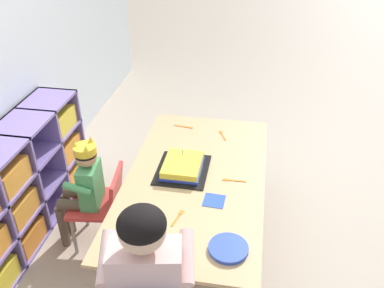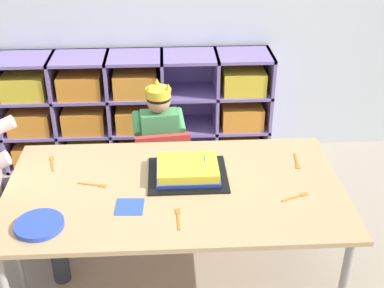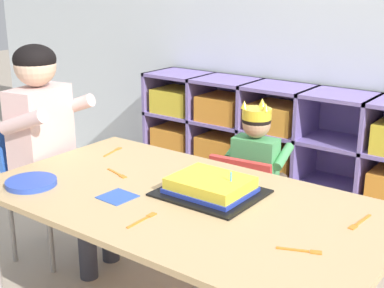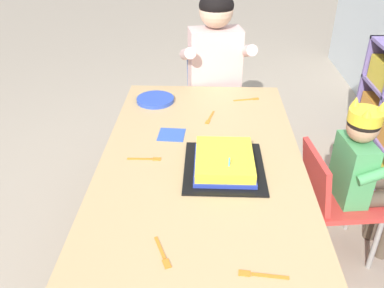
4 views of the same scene
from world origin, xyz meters
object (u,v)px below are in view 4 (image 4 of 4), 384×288
(activity_table, at_px, (201,167))
(child_with_crown, at_px, (363,166))
(fork_by_napkin, at_px, (146,159))
(paper_plate_stack, at_px, (155,100))
(birthday_cake_on_tray, at_px, (224,163))
(fork_near_cake_tray, at_px, (260,275))
(classroom_chair_blue, at_px, (333,195))
(fork_beside_plate_stack, at_px, (248,99))
(classroom_chair_adult_side, at_px, (212,94))
(adult_helper_seated, at_px, (217,67))
(fork_near_child_seat, at_px, (210,118))
(fork_at_table_front_edge, at_px, (163,254))

(activity_table, height_order, child_with_crown, child_with_crown)
(fork_by_napkin, bearing_deg, paper_plate_stack, -88.08)
(fork_by_napkin, bearing_deg, child_with_crown, -175.66)
(birthday_cake_on_tray, distance_m, fork_near_cake_tray, 0.55)
(classroom_chair_blue, height_order, fork_beside_plate_stack, same)
(birthday_cake_on_tray, relative_size, fork_by_napkin, 2.60)
(classroom_chair_adult_side, height_order, fork_near_cake_tray, classroom_chair_adult_side)
(classroom_chair_blue, xyz_separation_m, birthday_cake_on_tray, (0.13, -0.51, 0.25))
(fork_near_cake_tray, height_order, fork_by_napkin, same)
(classroom_chair_blue, xyz_separation_m, fork_by_napkin, (0.07, -0.83, 0.22))
(child_with_crown, height_order, fork_beside_plate_stack, child_with_crown)
(activity_table, distance_m, classroom_chair_blue, 0.63)
(adult_helper_seated, relative_size, fork_near_cake_tray, 7.25)
(birthday_cake_on_tray, bearing_deg, classroom_chair_adult_side, -177.70)
(adult_helper_seated, bearing_deg, fork_near_child_seat, -105.32)
(child_with_crown, bearing_deg, activity_table, 89.38)
(adult_helper_seated, bearing_deg, fork_at_table_front_edge, -108.14)
(adult_helper_seated, relative_size, birthday_cake_on_tray, 2.86)
(fork_near_cake_tray, bearing_deg, fork_beside_plate_stack, 92.79)
(paper_plate_stack, bearing_deg, classroom_chair_adult_side, 141.03)
(fork_at_table_front_edge, height_order, fork_near_child_seat, same)
(paper_plate_stack, bearing_deg, birthday_cake_on_tray, 29.46)
(classroom_chair_adult_side, height_order, fork_near_child_seat, classroom_chair_adult_side)
(paper_plate_stack, relative_size, fork_near_cake_tray, 1.36)
(fork_at_table_front_edge, height_order, fork_near_cake_tray, same)
(child_with_crown, distance_m, fork_by_napkin, 0.94)
(fork_near_cake_tray, bearing_deg, fork_near_child_seat, 104.20)
(fork_near_child_seat, bearing_deg, fork_near_cake_tray, -156.97)
(classroom_chair_blue, relative_size, adult_helper_seated, 0.53)
(paper_plate_stack, bearing_deg, child_with_crown, 63.50)
(child_with_crown, bearing_deg, paper_plate_stack, 56.77)
(fork_near_child_seat, bearing_deg, fork_by_napkin, 159.58)
(fork_beside_plate_stack, bearing_deg, fork_near_child_seat, 34.92)
(classroom_chair_adult_side, height_order, birthday_cake_on_tray, classroom_chair_adult_side)
(child_with_crown, xyz_separation_m, fork_at_table_front_edge, (0.61, -0.81, 0.07))
(adult_helper_seated, height_order, fork_beside_plate_stack, adult_helper_seated)
(classroom_chair_blue, height_order, classroom_chair_adult_side, classroom_chair_adult_side)
(classroom_chair_blue, bearing_deg, activity_table, 89.38)
(adult_helper_seated, distance_m, fork_near_cake_tray, 1.44)
(fork_beside_plate_stack, bearing_deg, child_with_crown, 118.61)
(birthday_cake_on_tray, distance_m, paper_plate_stack, 0.71)
(birthday_cake_on_tray, xyz_separation_m, fork_near_child_seat, (-0.43, -0.06, -0.03))
(classroom_chair_adult_side, relative_size, birthday_cake_on_tray, 1.88)
(child_with_crown, distance_m, fork_near_cake_tray, 0.86)
(fork_beside_plate_stack, height_order, fork_near_cake_tray, same)
(classroom_chair_adult_side, distance_m, fork_at_table_front_edge, 1.48)
(classroom_chair_blue, height_order, fork_near_child_seat, same)
(classroom_chair_blue, bearing_deg, fork_by_napkin, 88.44)
(classroom_chair_adult_side, distance_m, adult_helper_seated, 0.25)
(fork_by_napkin, bearing_deg, birthday_cake_on_tray, 169.62)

